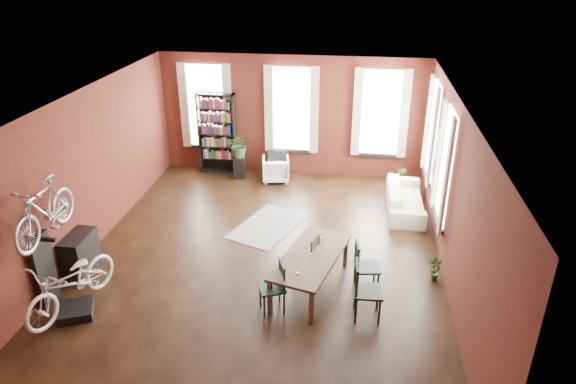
% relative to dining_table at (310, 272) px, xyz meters
% --- Properties ---
extents(room, '(9.00, 9.04, 3.22)m').
position_rel_dining_table_xyz_m(room, '(-0.81, 1.39, 1.80)').
color(room, black).
rests_on(room, ground).
extents(dining_table, '(1.38, 2.14, 0.67)m').
position_rel_dining_table_xyz_m(dining_table, '(0.00, 0.00, 0.00)').
color(dining_table, '#4E3E2E').
rests_on(dining_table, ground).
extents(dining_chair_a, '(0.55, 0.55, 0.90)m').
position_rel_dining_table_xyz_m(dining_chair_a, '(-0.58, -0.73, 0.12)').
color(dining_chair_a, '#1C3D3D').
rests_on(dining_chair_a, ground).
extents(dining_chair_b, '(0.51, 0.51, 0.88)m').
position_rel_dining_table_xyz_m(dining_chair_b, '(-0.12, 0.34, 0.10)').
color(dining_chair_b, '#1F301C').
rests_on(dining_chair_b, ground).
extents(dining_chair_c, '(0.50, 0.50, 1.02)m').
position_rel_dining_table_xyz_m(dining_chair_c, '(1.01, -0.69, 0.17)').
color(dining_chair_c, black).
rests_on(dining_chair_c, ground).
extents(dining_chair_d, '(0.51, 0.51, 0.96)m').
position_rel_dining_table_xyz_m(dining_chair_d, '(1.00, 0.07, 0.15)').
color(dining_chair_d, '#1B3C3C').
rests_on(dining_chair_d, ground).
extents(bookshelf, '(1.00, 0.32, 2.20)m').
position_rel_dining_table_xyz_m(bookshelf, '(-3.05, 5.07, 0.76)').
color(bookshelf, black).
rests_on(bookshelf, ground).
extents(white_armchair, '(0.78, 0.75, 0.70)m').
position_rel_dining_table_xyz_m(white_armchair, '(-1.40, 4.67, 0.02)').
color(white_armchair, white).
rests_on(white_armchair, ground).
extents(cream_sofa, '(0.61, 2.08, 0.81)m').
position_rel_dining_table_xyz_m(cream_sofa, '(1.90, 3.37, 0.07)').
color(cream_sofa, beige).
rests_on(cream_sofa, ground).
extents(striped_rug, '(1.74, 2.13, 0.01)m').
position_rel_dining_table_xyz_m(striped_rug, '(-1.17, 2.14, -0.33)').
color(striped_rug, black).
rests_on(striped_rug, ground).
extents(bike_trainer, '(0.73, 0.73, 0.16)m').
position_rel_dining_table_xyz_m(bike_trainer, '(-3.82, -1.34, -0.26)').
color(bike_trainer, black).
rests_on(bike_trainer, ground).
extents(bike_wall_rack, '(0.16, 0.60, 1.30)m').
position_rel_dining_table_xyz_m(bike_wall_rack, '(-4.45, -1.03, 0.31)').
color(bike_wall_rack, black).
rests_on(bike_wall_rack, ground).
extents(console_table, '(0.40, 0.80, 0.80)m').
position_rel_dining_table_xyz_m(console_table, '(-4.33, -0.13, 0.06)').
color(console_table, black).
rests_on(console_table, ground).
extents(plant_stand, '(0.32, 0.32, 0.58)m').
position_rel_dining_table_xyz_m(plant_stand, '(-2.40, 4.73, -0.04)').
color(plant_stand, black).
rests_on(plant_stand, ground).
extents(plant_by_sofa, '(0.43, 0.62, 0.25)m').
position_rel_dining_table_xyz_m(plant_by_sofa, '(1.84, 4.68, -0.21)').
color(plant_by_sofa, '#2E5F26').
rests_on(plant_by_sofa, ground).
extents(plant_small, '(0.37, 0.52, 0.17)m').
position_rel_dining_table_xyz_m(plant_small, '(2.26, 0.55, -0.25)').
color(plant_small, '#2A4E1F').
rests_on(plant_small, ground).
extents(bicycle_floor, '(0.91, 1.13, 1.87)m').
position_rel_dining_table_xyz_m(bicycle_floor, '(-3.80, -1.34, 0.76)').
color(bicycle_floor, white).
rests_on(bicycle_floor, bike_trainer).
extents(bicycle_hung, '(0.47, 1.00, 1.66)m').
position_rel_dining_table_xyz_m(bicycle_hung, '(-4.20, -1.03, 1.80)').
color(bicycle_hung, '#A5A8AD').
rests_on(bicycle_hung, bike_wall_rack).
extents(plant_on_stand, '(0.82, 0.86, 0.52)m').
position_rel_dining_table_xyz_m(plant_on_stand, '(-2.38, 4.74, 0.51)').
color(plant_on_stand, '#265221').
rests_on(plant_on_stand, plant_stand).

